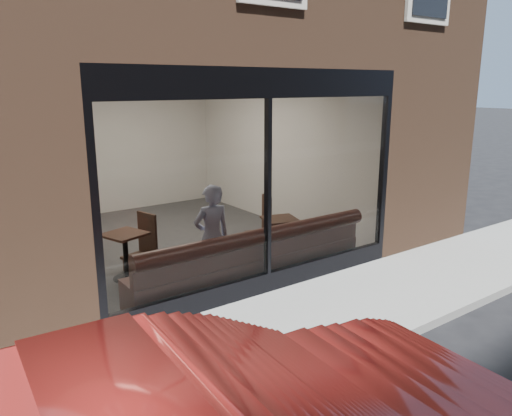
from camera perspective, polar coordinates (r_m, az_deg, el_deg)
ground at (r=6.15m, az=13.36°, el=-15.43°), size 120.00×120.00×0.00m
sidewalk_near at (r=6.76m, az=6.81°, el=-12.28°), size 40.00×2.00×0.01m
kerb_near at (r=6.10m, az=13.76°, el=-15.11°), size 40.00×0.10×0.12m
host_building_pier_right at (r=13.95m, az=-1.23°, el=8.26°), size 2.50×12.00×3.20m
host_building_backfill at (r=15.06m, az=-19.96°, el=7.86°), size 5.00×6.00×3.20m
cafe_floor at (r=9.84m, az=-9.19°, el=-3.75°), size 6.00×6.00×0.00m
cafe_ceiling at (r=9.39m, az=-9.96°, el=15.02°), size 6.00×6.00×0.00m
cafe_wall_back at (r=12.21m, az=-15.91°, el=6.92°), size 5.00×0.00×5.00m
cafe_wall_left at (r=8.68m, az=-24.41°, el=3.55°), size 0.00×6.00×6.00m
cafe_wall_right at (r=10.81m, az=2.39°, el=6.59°), size 0.00×6.00×6.00m
storefront_kick at (r=7.43m, az=1.30°, el=-8.46°), size 5.00×0.10×0.30m
storefront_header at (r=6.87m, az=1.43°, el=14.10°), size 5.00×0.10×0.40m
storefront_mullion at (r=7.01m, az=1.36°, el=2.18°), size 0.06×0.10×2.50m
storefront_glass at (r=6.99m, az=1.51°, el=2.13°), size 4.80×0.00×4.80m
banquette at (r=7.70m, az=-0.52°, el=-7.03°), size 4.00×0.55×0.45m
person at (r=7.40m, az=-5.06°, el=-3.33°), size 0.60×0.42×1.58m
cafe_table_left at (r=7.94m, az=-14.80°, el=-2.93°), size 0.72×0.72×0.04m
cafe_table_right at (r=8.53m, az=2.78°, el=-1.30°), size 0.70×0.70×0.04m
cafe_chair_left at (r=8.39m, az=-13.18°, el=-5.50°), size 0.54×0.54×0.04m
cafe_chair_right at (r=9.47m, az=0.17°, el=-2.88°), size 0.44×0.44×0.04m
wall_poster at (r=8.09m, az=-23.22°, el=3.02°), size 0.02×0.55×0.74m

